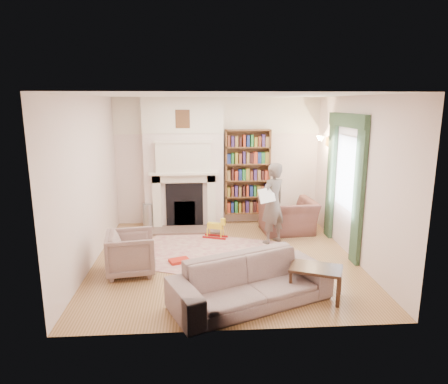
{
  "coord_description": "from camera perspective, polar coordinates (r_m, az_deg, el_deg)",
  "views": [
    {
      "loc": [
        -0.47,
        -6.56,
        2.69
      ],
      "look_at": [
        0.0,
        0.25,
        1.15
      ],
      "focal_mm": 32.0,
      "sensor_mm": 36.0,
      "label": 1
    }
  ],
  "objects": [
    {
      "name": "wall_sconce",
      "position": [
        8.48,
        13.33,
        7.02
      ],
      "size": [
        0.2,
        0.24,
        0.24
      ],
      "primitive_type": null,
      "color": "gold",
      "rests_on": "wall_right"
    },
    {
      "name": "comic_annuals",
      "position": [
        6.87,
        1.79,
        -10.15
      ],
      "size": [
        0.8,
        0.77,
        0.02
      ],
      "color": "red",
      "rests_on": "rug"
    },
    {
      "name": "curtain_left",
      "position": [
        6.97,
        18.69,
        -0.32
      ],
      "size": [
        0.07,
        0.32,
        2.4
      ],
      "primitive_type": "cube",
      "color": "#2A422C",
      "rests_on": "floor"
    },
    {
      "name": "floor",
      "position": [
        7.11,
        0.14,
        -9.53
      ],
      "size": [
        4.5,
        4.5,
        0.0
      ],
      "primitive_type": "plane",
      "color": "brown",
      "rests_on": "ground"
    },
    {
      "name": "coffee_table",
      "position": [
        5.87,
        12.93,
        -12.44
      ],
      "size": [
        0.82,
        0.69,
        0.45
      ],
      "primitive_type": null,
      "rotation": [
        0.0,
        0.0,
        -0.4
      ],
      "color": "#382313",
      "rests_on": "floor"
    },
    {
      "name": "ceiling",
      "position": [
        6.58,
        0.15,
        13.67
      ],
      "size": [
        4.5,
        4.5,
        0.0
      ],
      "primitive_type": "plane",
      "rotation": [
        3.14,
        0.0,
        0.0
      ],
      "color": "white",
      "rests_on": "wall_back"
    },
    {
      "name": "sofa",
      "position": [
        5.54,
        3.83,
        -12.65
      ],
      "size": [
        2.34,
        1.63,
        0.64
      ],
      "primitive_type": "imported",
      "rotation": [
        0.0,
        0.0,
        0.4
      ],
      "color": "#A89B8B",
      "rests_on": "floor"
    },
    {
      "name": "rocking_horse",
      "position": [
        8.07,
        -1.27,
        -5.18
      ],
      "size": [
        0.52,
        0.35,
        0.43
      ],
      "primitive_type": null,
      "rotation": [
        0.0,
        0.0,
        -0.36
      ],
      "color": "yellow",
      "rests_on": "rug"
    },
    {
      "name": "pelmet",
      "position": [
        7.46,
        17.21,
        9.77
      ],
      "size": [
        0.09,
        1.7,
        0.24
      ],
      "primitive_type": "cube",
      "color": "#2A422C",
      "rests_on": "wall_right"
    },
    {
      "name": "armchair_left",
      "position": [
        6.6,
        -13.14,
        -8.48
      ],
      "size": [
        0.85,
        0.83,
        0.69
      ],
      "primitive_type": "imported",
      "rotation": [
        0.0,
        0.0,
        1.72
      ],
      "color": "#A8978A",
      "rests_on": "floor"
    },
    {
      "name": "curtain_right",
      "position": [
        8.25,
        15.02,
        1.86
      ],
      "size": [
        0.07,
        0.32,
        2.4
      ],
      "primitive_type": "cube",
      "color": "#2A422C",
      "rests_on": "floor"
    },
    {
      "name": "armchair_reading",
      "position": [
        8.48,
        9.1,
        -3.47
      ],
      "size": [
        1.17,
        1.04,
        0.7
      ],
      "primitive_type": "imported",
      "rotation": [
        0.0,
        0.0,
        3.24
      ],
      "color": "#4D3129",
      "rests_on": "floor"
    },
    {
      "name": "board_game",
      "position": [
        6.77,
        -3.12,
        -10.47
      ],
      "size": [
        0.47,
        0.47,
        0.03
      ],
      "primitive_type": "cube",
      "rotation": [
        0.0,
        0.0,
        -0.29
      ],
      "color": "#F2D955",
      "rests_on": "rug"
    },
    {
      "name": "wall_left",
      "position": [
        6.92,
        -18.78,
        1.29
      ],
      "size": [
        0.0,
        4.5,
        4.5
      ],
      "primitive_type": "plane",
      "rotation": [
        1.57,
        0.0,
        1.57
      ],
      "color": "#F3DDD2",
      "rests_on": "floor"
    },
    {
      "name": "game_box_lid",
      "position": [
        6.97,
        -6.4,
        -9.74
      ],
      "size": [
        0.39,
        0.33,
        0.06
      ],
      "primitive_type": "cube",
      "rotation": [
        0.0,
        0.0,
        0.39
      ],
      "color": "red",
      "rests_on": "rug"
    },
    {
      "name": "newspaper",
      "position": [
        7.44,
        6.14,
        -0.48
      ],
      "size": [
        0.38,
        0.31,
        0.26
      ],
      "primitive_type": "cube",
      "rotation": [
        -0.35,
        0.0,
        0.62
      ],
      "color": "white",
      "rests_on": "man_reading"
    },
    {
      "name": "paraffin_heater",
      "position": [
        8.84,
        -10.73,
        -3.37
      ],
      "size": [
        0.26,
        0.26,
        0.55
      ],
      "primitive_type": "cylinder",
      "rotation": [
        0.0,
        0.0,
        -0.07
      ],
      "color": "#9C9FA3",
      "rests_on": "floor"
    },
    {
      "name": "wall_front",
      "position": [
        4.53,
        2.17,
        -3.86
      ],
      "size": [
        4.5,
        0.0,
        4.5
      ],
      "primitive_type": "plane",
      "rotation": [
        -1.57,
        0.0,
        0.0
      ],
      "color": "#F3DDD2",
      "rests_on": "floor"
    },
    {
      "name": "man_reading",
      "position": [
        7.7,
        6.94,
        -1.65
      ],
      "size": [
        0.69,
        0.64,
        1.58
      ],
      "primitive_type": "imported",
      "rotation": [
        0.0,
        0.0,
        3.76
      ],
      "color": "#5A4E48",
      "rests_on": "floor"
    },
    {
      "name": "wall_right",
      "position": [
        7.22,
        18.27,
        1.77
      ],
      "size": [
        0.0,
        4.5,
        4.5
      ],
      "primitive_type": "plane",
      "rotation": [
        1.57,
        0.0,
        -1.57
      ],
      "color": "#F3DDD2",
      "rests_on": "floor"
    },
    {
      "name": "rug",
      "position": [
        7.35,
        -2.77,
        -8.72
      ],
      "size": [
        3.14,
        2.81,
        0.01
      ],
      "primitive_type": "cube",
      "rotation": [
        0.0,
        0.0,
        -0.38
      ],
      "color": "beige",
      "rests_on": "floor"
    },
    {
      "name": "window",
      "position": [
        7.57,
        17.07,
        2.72
      ],
      "size": [
        0.02,
        0.9,
        1.3
      ],
      "primitive_type": "cube",
      "color": "silver",
      "rests_on": "wall_right"
    },
    {
      "name": "fireplace",
      "position": [
        8.71,
        -5.75,
        4.04
      ],
      "size": [
        1.7,
        0.58,
        2.8
      ],
      "color": "#F3DDD2",
      "rests_on": "floor"
    },
    {
      "name": "wall_back",
      "position": [
        8.92,
        -0.88,
        4.39
      ],
      "size": [
        4.5,
        0.0,
        4.5
      ],
      "primitive_type": "plane",
      "rotation": [
        1.57,
        0.0,
        0.0
      ],
      "color": "#F3DDD2",
      "rests_on": "floor"
    },
    {
      "name": "bookcase",
      "position": [
        8.88,
        3.37,
        2.87
      ],
      "size": [
        1.0,
        0.24,
        1.85
      ],
      "primitive_type": "cube",
      "color": "brown",
      "rests_on": "floor"
    }
  ]
}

